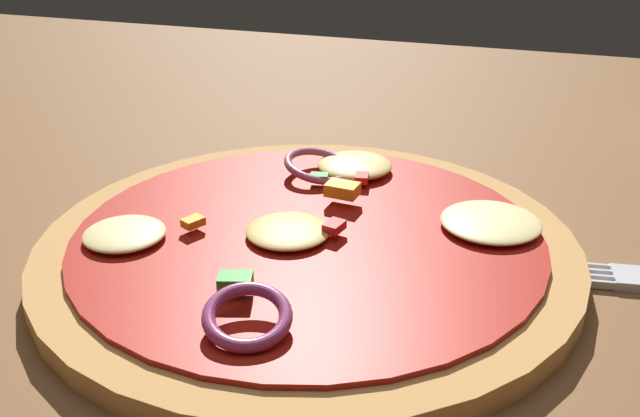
# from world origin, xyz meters

# --- Properties ---
(dining_table) EXTENTS (1.49, 1.04, 0.03)m
(dining_table) POSITION_xyz_m (0.00, 0.00, 0.01)
(dining_table) COLOR brown
(dining_table) RESTS_ON ground
(pizza) EXTENTS (0.28, 0.28, 0.03)m
(pizza) POSITION_xyz_m (0.06, 0.00, 0.04)
(pizza) COLOR tan
(pizza) RESTS_ON dining_table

